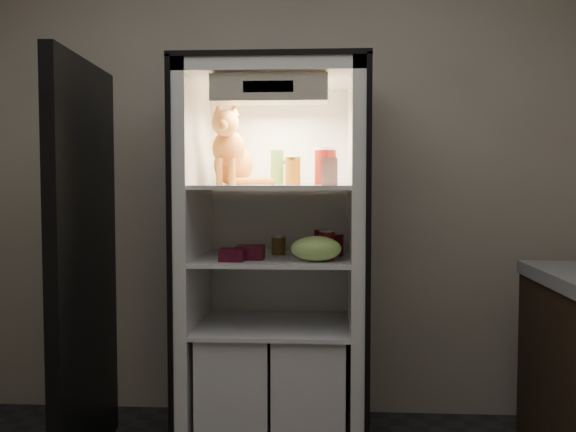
% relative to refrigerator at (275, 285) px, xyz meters
% --- Properties ---
extents(room_shell, '(3.60, 3.60, 3.60)m').
position_rel_refrigerator_xyz_m(room_shell, '(0.00, -1.38, 0.83)').
color(room_shell, white).
rests_on(room_shell, floor).
extents(refrigerator, '(0.90, 0.72, 1.88)m').
position_rel_refrigerator_xyz_m(refrigerator, '(0.00, 0.00, 0.00)').
color(refrigerator, white).
rests_on(refrigerator, floor).
extents(fridge_door, '(0.12, 0.87, 1.85)m').
position_rel_refrigerator_xyz_m(fridge_door, '(-0.85, -0.33, 0.12)').
color(fridge_door, black).
rests_on(fridge_door, floor).
extents(tabby_cat, '(0.32, 0.37, 0.39)m').
position_rel_refrigerator_xyz_m(tabby_cat, '(-0.21, -0.02, 0.64)').
color(tabby_cat, orange).
rests_on(tabby_cat, refrigerator).
extents(parmesan_shaker, '(0.07, 0.07, 0.17)m').
position_rel_refrigerator_xyz_m(parmesan_shaker, '(0.01, -0.01, 0.58)').
color(parmesan_shaker, green).
rests_on(parmesan_shaker, refrigerator).
extents(mayo_tub, '(0.09, 0.09, 0.12)m').
position_rel_refrigerator_xyz_m(mayo_tub, '(0.06, 0.12, 0.56)').
color(mayo_tub, white).
rests_on(mayo_tub, refrigerator).
extents(salsa_jar, '(0.08, 0.08, 0.13)m').
position_rel_refrigerator_xyz_m(salsa_jar, '(0.09, -0.05, 0.57)').
color(salsa_jar, maroon).
rests_on(salsa_jar, refrigerator).
extents(pepper_jar, '(0.11, 0.11, 0.18)m').
position_rel_refrigerator_xyz_m(pepper_jar, '(0.25, -0.02, 0.59)').
color(pepper_jar, maroon).
rests_on(pepper_jar, refrigerator).
extents(cream_carton, '(0.07, 0.07, 0.12)m').
position_rel_refrigerator_xyz_m(cream_carton, '(0.27, -0.24, 0.56)').
color(cream_carton, white).
rests_on(cream_carton, refrigerator).
extents(soda_can_a, '(0.07, 0.07, 0.13)m').
position_rel_refrigerator_xyz_m(soda_can_a, '(0.23, 0.08, 0.21)').
color(soda_can_a, black).
rests_on(soda_can_a, refrigerator).
extents(soda_can_b, '(0.06, 0.06, 0.11)m').
position_rel_refrigerator_xyz_m(soda_can_b, '(0.31, -0.01, 0.20)').
color(soda_can_b, black).
rests_on(soda_can_b, refrigerator).
extents(soda_can_c, '(0.07, 0.07, 0.13)m').
position_rel_refrigerator_xyz_m(soda_can_c, '(0.26, -0.16, 0.22)').
color(soda_can_c, black).
rests_on(soda_can_c, refrigerator).
extents(condiment_jar, '(0.07, 0.07, 0.10)m').
position_rel_refrigerator_xyz_m(condiment_jar, '(0.02, 0.02, 0.20)').
color(condiment_jar, brown).
rests_on(condiment_jar, refrigerator).
extents(grape_bag, '(0.23, 0.17, 0.12)m').
position_rel_refrigerator_xyz_m(grape_bag, '(0.21, -0.23, 0.21)').
color(grape_bag, '#A3CD5F').
rests_on(grape_bag, refrigerator).
extents(berry_box_left, '(0.11, 0.11, 0.06)m').
position_rel_refrigerator_xyz_m(berry_box_left, '(-0.18, -0.24, 0.18)').
color(berry_box_left, '#530D23').
rests_on(berry_box_left, refrigerator).
extents(berry_box_right, '(0.13, 0.13, 0.06)m').
position_rel_refrigerator_xyz_m(berry_box_right, '(-0.10, -0.17, 0.18)').
color(berry_box_right, '#530D23').
rests_on(berry_box_right, refrigerator).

